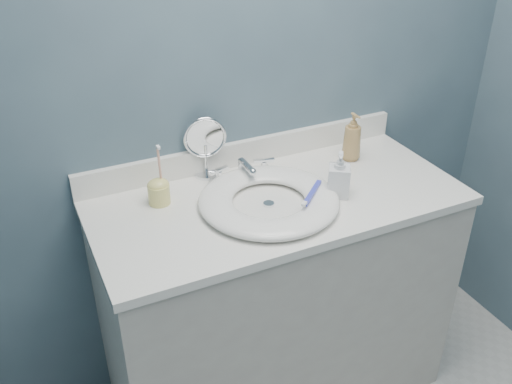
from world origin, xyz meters
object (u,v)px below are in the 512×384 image
makeup_mirror (205,144)px  soap_bottle_amber (352,137)px  toothbrush_holder (159,190)px  soap_bottle_clear (339,174)px

makeup_mirror → soap_bottle_amber: bearing=-1.2°
makeup_mirror → toothbrush_holder: bearing=-141.2°
soap_bottle_amber → toothbrush_holder: (-0.72, 0.00, -0.04)m
makeup_mirror → soap_bottle_amber: makeup_mirror is taller
soap_bottle_clear → toothbrush_holder: bearing=-167.9°
soap_bottle_amber → soap_bottle_clear: size_ratio=1.16×
soap_bottle_clear → toothbrush_holder: (-0.54, 0.20, -0.03)m
soap_bottle_amber → makeup_mirror: bearing=167.5°
soap_bottle_clear → makeup_mirror: bearing=170.3°
soap_bottle_amber → toothbrush_holder: 0.73m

